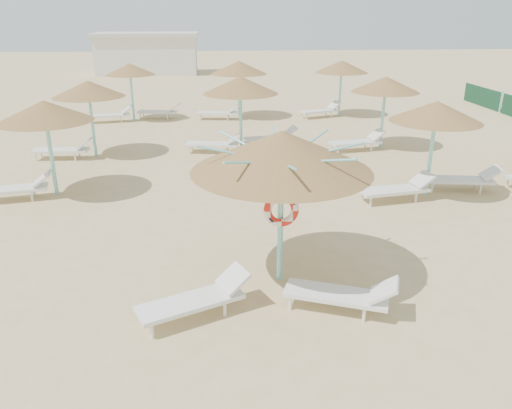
{
  "coord_description": "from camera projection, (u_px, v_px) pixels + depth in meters",
  "views": [
    {
      "loc": [
        -0.79,
        -8.49,
        4.89
      ],
      "look_at": [
        0.02,
        0.72,
        1.3
      ],
      "focal_mm": 35.0,
      "sensor_mm": 36.0,
      "label": 1
    }
  ],
  "objects": [
    {
      "name": "ground",
      "position": [
        258.0,
        280.0,
        9.72
      ],
      "size": [
        120.0,
        120.0,
        0.0
      ],
      "primitive_type": "plane",
      "color": "#D0B27E",
      "rests_on": "ground"
    },
    {
      "name": "main_palapa",
      "position": [
        282.0,
        152.0,
        8.84
      ],
      "size": [
        3.29,
        3.29,
        2.95
      ],
      "color": "#7FDADC",
      "rests_on": "ground"
    },
    {
      "name": "lounger_main_a",
      "position": [
        198.0,
        299.0,
        8.46
      ],
      "size": [
        2.01,
        1.33,
        0.71
      ],
      "rotation": [
        0.0,
        0.0,
        0.42
      ],
      "color": "white",
      "rests_on": "ground"
    },
    {
      "name": "lounger_main_b",
      "position": [
        343.0,
        294.0,
        8.61
      ],
      "size": [
        2.0,
        1.23,
        0.7
      ],
      "rotation": [
        0.0,
        0.0,
        -0.37
      ],
      "color": "white",
      "rests_on": "ground"
    },
    {
      "name": "palapa_field",
      "position": [
        279.0,
        86.0,
        18.37
      ],
      "size": [
        18.61,
        14.12,
        2.7
      ],
      "color": "#7FDADC",
      "rests_on": "ground"
    },
    {
      "name": "service_hut",
      "position": [
        147.0,
        53.0,
        41.14
      ],
      "size": [
        8.4,
        4.4,
        3.25
      ],
      "color": "silver",
      "rests_on": "ground"
    }
  ]
}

